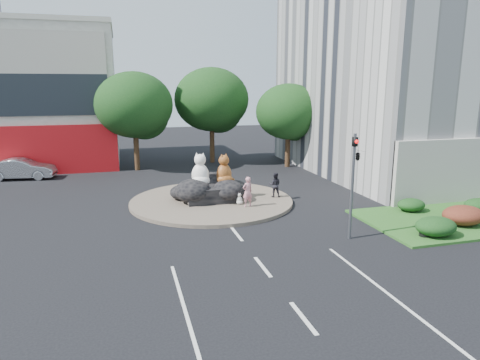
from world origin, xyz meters
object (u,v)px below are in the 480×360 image
Objects in this scene: kitten_white at (239,198)px; pedestrian_dark at (275,185)px; cat_white at (200,169)px; cat_tabby at (224,169)px; kitten_calico at (191,197)px; litter_bin at (424,230)px; pedestrian_pink at (248,192)px; parked_car at (22,169)px.

pedestrian_dark reaches higher than kitten_white.
cat_tabby is at bearing 28.31° from cat_white.
litter_bin is (9.82, -8.05, -0.23)m from kitten_calico.
kitten_calico reaches higher than kitten_white.
pedestrian_pink is 19.23m from parked_car.
cat_tabby is 2.25m from kitten_white.
kitten_calico reaches higher than litter_bin.
pedestrian_pink is (0.32, -0.62, 0.53)m from kitten_white.
cat_white is at bearing 135.25° from litter_bin.
litter_bin is at bearing -81.66° from cat_tabby.
pedestrian_pink reaches higher than kitten_white.
pedestrian_dark is at bearing -160.40° from pedestrian_pink.
parked_car is (-11.33, 11.51, 0.13)m from kitten_calico.
cat_white is 1.33× the size of pedestrian_dark.
pedestrian_pink is at bearing 134.37° from litter_bin.
parked_car is (-12.07, 10.56, -1.33)m from cat_white.
kitten_calico is 16.15m from parked_car.
cat_tabby is at bearing 39.28° from kitten_calico.
litter_bin is (9.08, -9.00, -1.69)m from cat_white.
kitten_calico is 1.45× the size of litter_bin.
pedestrian_dark reaches higher than litter_bin.
litter_bin is at bearing -18.52° from cat_white.
parked_car reaches higher than litter_bin.
cat_white is 12.89m from litter_bin.
kitten_white is 2.85m from pedestrian_dark.
pedestrian_pink is at bearing -5.86° from kitten_calico.
cat_white is 0.43× the size of parked_car.
pedestrian_dark is at bearing -116.21° from parked_car.
kitten_white is at bearing -78.89° from pedestrian_pink.
pedestrian_pink is (3.11, -1.19, 0.41)m from kitten_calico.
cat_tabby is 1.24× the size of pedestrian_dark.
cat_white is at bearing 15.21° from pedestrian_dark.
parked_car reaches higher than kitten_calico.
cat_white is 2.20× the size of kitten_calico.
kitten_white is at bearing 3.60° from kitten_calico.
kitten_white is at bearing 42.69° from pedestrian_dark.
kitten_white reaches higher than litter_bin.
kitten_white is 0.15× the size of parked_car.
parked_car is at bearing 119.96° from kitten_white.
cat_tabby reaches higher than litter_bin.
pedestrian_pink reaches higher than parked_car.
parked_car is (-14.44, 12.70, -0.28)m from pedestrian_pink.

